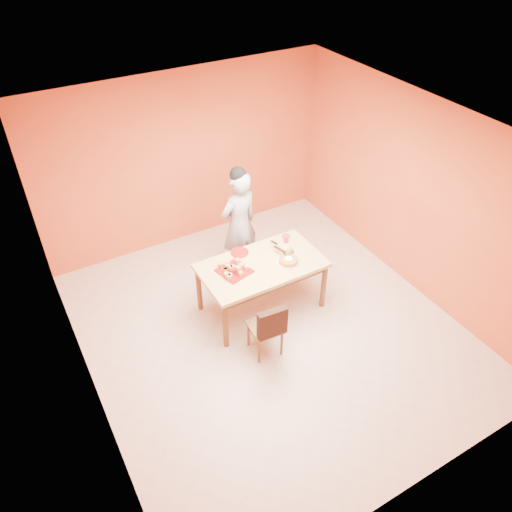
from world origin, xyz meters
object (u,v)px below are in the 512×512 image
egg_ornament (290,252)px  checker_tin (286,236)px  dining_table (262,270)px  dining_chair (266,326)px  sponge_cake (288,260)px  magenta_glass (286,239)px  red_dinner_plate (240,252)px  pastry_platter (234,271)px  person (239,224)px

egg_ornament → checker_tin: size_ratio=1.46×
dining_table → dining_chair: dining_chair is taller
sponge_cake → magenta_glass: bearing=61.4°
red_dinner_plate → magenta_glass: magenta_glass is taller
dining_table → magenta_glass: 0.60m
egg_ornament → checker_tin: 0.44m
dining_chair → sponge_cake: bearing=44.8°
checker_tin → dining_table: bearing=-149.3°
magenta_glass → dining_table: bearing=-154.7°
pastry_platter → magenta_glass: magenta_glass is taller
sponge_cake → red_dinner_plate: bearing=131.7°
sponge_cake → checker_tin: bearing=60.8°
checker_tin → red_dinner_plate: bearing=180.0°
person → pastry_platter: 0.97m
pastry_platter → sponge_cake: size_ratio=1.46×
person → checker_tin: (0.46, -0.51, -0.05)m
person → pastry_platter: person is taller
person → checker_tin: 0.69m
dining_chair → sponge_cake: size_ratio=3.33×
dining_table → red_dinner_plate: 0.39m
dining_table → checker_tin: bearing=30.7°
red_dinner_plate → dining_chair: bearing=-101.5°
sponge_cake → magenta_glass: magenta_glass is taller
red_dinner_plate → checker_tin: bearing=0.0°
dining_chair → person: person is taller
dining_chair → checker_tin: bearing=53.1°
pastry_platter → magenta_glass: bearing=12.9°
dining_chair → red_dinner_plate: dining_chair is taller
dining_table → pastry_platter: bearing=173.7°
person → dining_chair: bearing=63.3°
dining_chair → pastry_platter: bearing=96.6°
red_dinner_plate → checker_tin: size_ratio=2.39×
pastry_platter → dining_chair: bearing=-88.1°
dining_chair → checker_tin: (0.94, 1.06, 0.34)m
pastry_platter → checker_tin: (0.97, 0.31, 0.00)m
person → pastry_platter: (-0.51, -0.82, -0.05)m
pastry_platter → checker_tin: bearing=17.7°
dining_table → person: size_ratio=0.97×
dining_chair → red_dinner_plate: (0.22, 1.06, 0.34)m
dining_chair → person: bearing=77.6°
pastry_platter → red_dinner_plate: pastry_platter is taller
dining_table → red_dinner_plate: size_ratio=6.62×
person → magenta_glass: (0.39, -0.61, -0.01)m
pastry_platter → checker_tin: checker_tin is taller
red_dinner_plate → magenta_glass: bearing=-8.6°
dining_chair → sponge_cake: (0.66, 0.56, 0.37)m
dining_table → magenta_glass: (0.53, 0.25, 0.14)m
egg_ornament → checker_tin: (0.19, 0.40, -0.06)m
magenta_glass → egg_ornament: bearing=-113.9°
dining_table → red_dinner_plate: red_dinner_plate is taller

